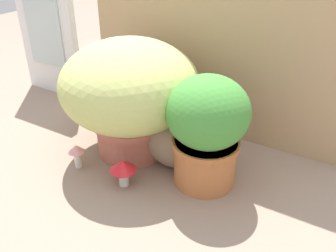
{
  "coord_description": "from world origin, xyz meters",
  "views": [
    {
      "loc": [
        0.63,
        -0.94,
        0.87
      ],
      "look_at": [
        0.01,
        0.11,
        0.18
      ],
      "focal_mm": 38.41,
      "sensor_mm": 36.0,
      "label": 1
    }
  ],
  "objects_px": {
    "leafy_planter": "(207,128)",
    "mushroom_ornament_pink": "(77,152)",
    "grass_planter": "(130,91)",
    "cat": "(175,140)",
    "mushroom_ornament_red": "(123,167)"
  },
  "relations": [
    {
      "from": "cat",
      "to": "leafy_planter",
      "type": "bearing_deg",
      "value": -11.62
    },
    {
      "from": "leafy_planter",
      "to": "mushroom_ornament_red",
      "type": "height_order",
      "value": "leafy_planter"
    },
    {
      "from": "mushroom_ornament_pink",
      "to": "mushroom_ornament_red",
      "type": "relative_size",
      "value": 0.92
    },
    {
      "from": "grass_planter",
      "to": "leafy_planter",
      "type": "bearing_deg",
      "value": -6.07
    },
    {
      "from": "mushroom_ornament_pink",
      "to": "mushroom_ornament_red",
      "type": "height_order",
      "value": "mushroom_ornament_red"
    },
    {
      "from": "leafy_planter",
      "to": "cat",
      "type": "height_order",
      "value": "leafy_planter"
    },
    {
      "from": "grass_planter",
      "to": "leafy_planter",
      "type": "height_order",
      "value": "grass_planter"
    },
    {
      "from": "leafy_planter",
      "to": "mushroom_ornament_pink",
      "type": "height_order",
      "value": "leafy_planter"
    },
    {
      "from": "leafy_planter",
      "to": "mushroom_ornament_pink",
      "type": "distance_m",
      "value": 0.54
    },
    {
      "from": "grass_planter",
      "to": "mushroom_ornament_red",
      "type": "xyz_separation_m",
      "value": [
        0.11,
        -0.22,
        -0.2
      ]
    },
    {
      "from": "mushroom_ornament_red",
      "to": "cat",
      "type": "bearing_deg",
      "value": 63.65
    },
    {
      "from": "leafy_planter",
      "to": "mushroom_ornament_pink",
      "type": "bearing_deg",
      "value": -159.37
    },
    {
      "from": "grass_planter",
      "to": "cat",
      "type": "bearing_deg",
      "value": -2.28
    },
    {
      "from": "grass_planter",
      "to": "mushroom_ornament_pink",
      "type": "height_order",
      "value": "grass_planter"
    },
    {
      "from": "mushroom_ornament_red",
      "to": "mushroom_ornament_pink",
      "type": "bearing_deg",
      "value": -179.51
    }
  ]
}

